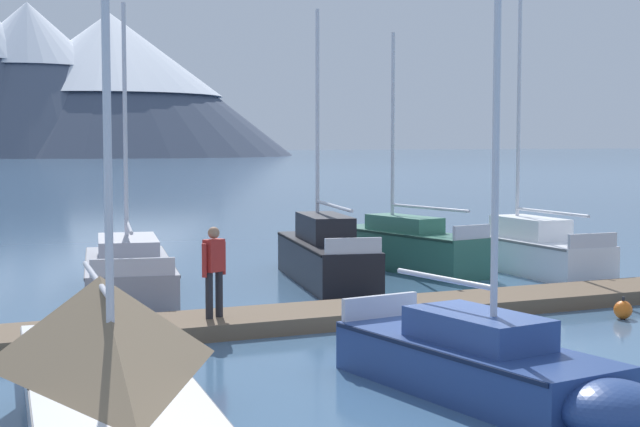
% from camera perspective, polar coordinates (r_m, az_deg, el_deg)
% --- Properties ---
extents(ground_plane, '(700.00, 700.00, 0.00)m').
position_cam_1_polar(ground_plane, '(16.25, 10.00, -8.46)').
color(ground_plane, '#426689').
extents(mountain_rear_spur, '(78.86, 78.86, 37.13)m').
position_cam_1_polar(mountain_rear_spur, '(246.87, -16.80, 7.76)').
color(mountain_rear_spur, '#4C566B').
rests_on(mountain_rear_spur, ground).
extents(mountain_north_horn, '(91.18, 91.18, 35.55)m').
position_cam_1_polar(mountain_north_horn, '(249.77, -12.24, 7.74)').
color(mountain_north_horn, '#424C60').
rests_on(mountain_north_horn, ground).
extents(dock, '(21.69, 3.22, 0.30)m').
position_cam_1_polar(dock, '(19.47, 2.75, -5.84)').
color(dock, brown).
rests_on(dock, ground).
extents(sailboat_second_berth, '(3.01, 7.40, 8.50)m').
position_cam_1_polar(sailboat_second_berth, '(12.67, -12.57, -8.13)').
color(sailboat_second_berth, silver).
rests_on(sailboat_second_berth, ground).
extents(sailboat_mid_dock_port, '(3.50, 7.42, 6.76)m').
position_cam_1_polar(sailboat_mid_dock_port, '(23.16, -11.27, -3.28)').
color(sailboat_mid_dock_port, '#93939E').
rests_on(sailboat_mid_dock_port, ground).
extents(sailboat_mid_dock_starboard, '(1.95, 5.55, 8.00)m').
position_cam_1_polar(sailboat_mid_dock_starboard, '(13.71, 9.95, -8.70)').
color(sailboat_mid_dock_starboard, navy).
rests_on(sailboat_mid_dock_starboard, ground).
extents(sailboat_far_berth, '(3.12, 7.02, 6.95)m').
position_cam_1_polar(sailboat_far_berth, '(24.88, 0.07, -2.39)').
color(sailboat_far_berth, black).
rests_on(sailboat_far_berth, ground).
extents(sailboat_outer_slip, '(1.93, 6.43, 6.59)m').
position_cam_1_polar(sailboat_outer_slip, '(27.28, 4.53, -1.88)').
color(sailboat_outer_slip, '#336B56').
rests_on(sailboat_outer_slip, ground).
extents(sailboat_end_of_dock, '(2.05, 6.12, 7.50)m').
position_cam_1_polar(sailboat_end_of_dock, '(27.19, 11.93, -2.05)').
color(sailboat_end_of_dock, white).
rests_on(sailboat_end_of_dock, ground).
extents(person_on_dock, '(0.55, 0.36, 1.69)m').
position_cam_1_polar(person_on_dock, '(18.00, -6.26, -3.10)').
color(person_on_dock, '#232328').
rests_on(person_on_dock, dock).
extents(mooring_buoy_channel_marker, '(0.37, 0.37, 0.45)m').
position_cam_1_polar(mooring_buoy_channel_marker, '(20.44, 17.41, -5.43)').
color(mooring_buoy_channel_marker, orange).
rests_on(mooring_buoy_channel_marker, ground).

